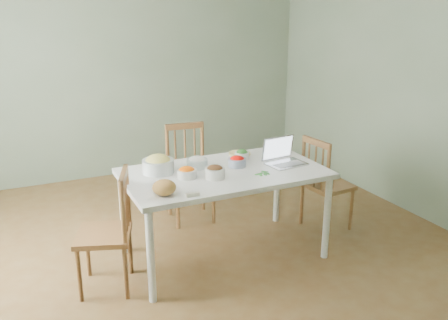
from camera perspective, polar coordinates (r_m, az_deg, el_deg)
name	(u,v)px	position (r m, az deg, el deg)	size (l,w,h in m)	color
floor	(196,254)	(4.50, -3.34, -11.07)	(5.00, 5.00, 0.00)	#573819
wall_back	(122,73)	(6.38, -12.07, 10.09)	(5.00, 0.00, 2.70)	#5D6E54
wall_front	(432,232)	(2.02, 23.53, -7.84)	(5.00, 0.00, 2.70)	#5D6E54
wall_right	(416,89)	(5.44, 21.89, 7.89)	(0.00, 5.00, 2.70)	#5D6E54
dining_table	(224,214)	(4.29, 0.00, -6.44)	(1.73, 0.97, 0.81)	white
chair_far	(190,174)	(4.99, -4.02, -1.71)	(0.45, 0.42, 1.01)	brown
chair_left	(103,232)	(3.90, -14.19, -8.30)	(0.43, 0.41, 0.98)	brown
chair_right	(328,183)	(4.92, 12.27, -2.69)	(0.42, 0.40, 0.96)	brown
bread_boule	(164,187)	(3.64, -7.15, -3.27)	(0.18, 0.18, 0.12)	#AC7137
butter_stick	(193,195)	(3.60, -3.75, -4.13)	(0.10, 0.03, 0.03)	silver
bowl_squash	(158,164)	(4.12, -7.86, -0.47)	(0.27, 0.27, 0.16)	#F0D15E
bowl_carrot	(187,172)	(3.98, -4.46, -1.48)	(0.17, 0.17, 0.09)	#F14401
bowl_onion	(197,162)	(4.23, -3.22, -0.24)	(0.18, 0.18, 0.10)	silver
bowl_mushroom	(215,172)	(3.96, -1.09, -1.42)	(0.17, 0.17, 0.11)	#41270C
bowl_redpep	(237,161)	(4.25, 1.57, -0.15)	(0.16, 0.16, 0.09)	#C70500
bowl_broccoli	(242,154)	(4.47, 2.15, 0.69)	(0.14, 0.14, 0.09)	#0F3F0C
flatbread	(240,154)	(4.60, 1.87, 0.77)	(0.21, 0.21, 0.02)	#CDBC89
basil_bunch	(262,173)	(4.08, 4.49, -1.55)	(0.17, 0.17, 0.02)	#2B7630
laptop	(287,152)	(4.31, 7.51, 0.94)	(0.34, 0.27, 0.24)	silver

